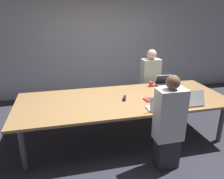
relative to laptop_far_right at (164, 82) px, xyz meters
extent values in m
plane|color=#2D2D38|center=(-1.00, -0.51, -0.82)|extent=(24.00, 24.00, 0.00)
cube|color=#ADADB2|center=(-1.00, 1.90, 0.58)|extent=(12.00, 0.06, 2.80)
cube|color=#9E7547|center=(-1.00, -0.51, -0.08)|extent=(3.60, 1.40, 0.04)
cylinder|color=#4C4C51|center=(-2.62, -1.03, -0.46)|extent=(0.08, 0.08, 0.71)
cylinder|color=#4C4C51|center=(0.62, -1.03, -0.46)|extent=(0.08, 0.08, 0.71)
cylinder|color=#4C4C51|center=(-2.62, 0.01, -0.46)|extent=(0.08, 0.08, 0.71)
cylinder|color=#4C4C51|center=(0.62, 0.01, -0.46)|extent=(0.08, 0.08, 0.71)
cube|color=silver|center=(0.00, -0.03, -0.05)|extent=(0.30, 0.21, 0.02)
cube|color=silver|center=(0.00, 0.04, 0.06)|extent=(0.31, 0.10, 0.20)
cube|color=black|center=(0.00, 0.03, 0.05)|extent=(0.30, 0.10, 0.20)
cube|color=#2D2D38|center=(-0.09, 0.47, -0.59)|extent=(0.32, 0.24, 0.45)
cube|color=beige|center=(-0.09, 0.47, 0.01)|extent=(0.40, 0.24, 0.75)
sphere|color=beige|center=(-0.09, 0.47, 0.49)|extent=(0.21, 0.21, 0.21)
cylinder|color=red|center=(-0.27, 0.01, -0.01)|extent=(0.08, 0.08, 0.10)
cube|color=silver|center=(-0.01, -0.99, -0.05)|extent=(0.34, 0.24, 0.02)
cube|color=silver|center=(-0.01, -1.07, 0.07)|extent=(0.35, 0.10, 0.23)
cube|color=black|center=(-0.01, -1.06, 0.07)|extent=(0.34, 0.10, 0.22)
cylinder|color=#ADD1E0|center=(-0.26, -0.89, 0.04)|extent=(0.07, 0.07, 0.21)
cylinder|color=#ADD1E0|center=(-0.26, -0.89, 0.17)|extent=(0.03, 0.03, 0.05)
cube|color=#B7B7BC|center=(-0.61, -1.03, -0.05)|extent=(0.32, 0.21, 0.02)
cube|color=#B7B7BC|center=(-0.61, -1.13, 0.06)|extent=(0.33, 0.04, 0.22)
cube|color=silver|center=(-0.61, -1.12, 0.06)|extent=(0.32, 0.04, 0.21)
cube|color=#2D2D38|center=(-0.60, -1.41, -0.59)|extent=(0.32, 0.24, 0.45)
cube|color=silver|center=(-0.60, -1.41, 0.01)|extent=(0.40, 0.24, 0.75)
sphere|color=brown|center=(-0.60, -1.41, 0.48)|extent=(0.19, 0.19, 0.19)
cylinder|color=#232328|center=(-0.36, -1.00, -0.02)|extent=(0.09, 0.09, 0.08)
cube|color=black|center=(-0.99, -0.55, -0.04)|extent=(0.09, 0.16, 0.05)
cube|color=maroon|center=(-0.57, -0.68, -0.05)|extent=(0.21, 0.19, 0.02)
camera|label=1|loc=(-2.00, -3.86, 1.35)|focal=35.00mm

